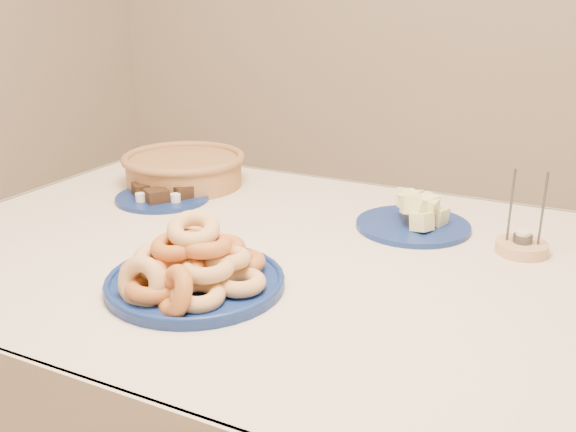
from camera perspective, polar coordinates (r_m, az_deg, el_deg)
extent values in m
cylinder|color=brown|center=(2.16, -11.37, -5.87)|extent=(0.06, 0.06, 0.72)
cube|color=silver|center=(1.35, 0.95, -3.75)|extent=(1.70, 1.10, 0.02)
cube|color=silver|center=(1.88, 8.23, -1.40)|extent=(1.70, 0.01, 0.28)
cube|color=silver|center=(1.90, -22.82, -2.51)|extent=(0.01, 1.10, 0.28)
cylinder|color=navy|center=(1.21, -8.23, -5.91)|extent=(0.38, 0.38, 0.02)
torus|color=navy|center=(1.21, -8.25, -5.54)|extent=(0.39, 0.39, 0.01)
torus|color=tan|center=(1.15, -4.34, -5.87)|extent=(0.12, 0.12, 0.03)
torus|color=#A25424|center=(1.23, -4.25, -4.24)|extent=(0.12, 0.12, 0.04)
torus|color=#A25424|center=(1.28, -6.67, -3.25)|extent=(0.13, 0.13, 0.03)
torus|color=tan|center=(1.28, -10.23, -3.51)|extent=(0.12, 0.12, 0.04)
torus|color=#A25424|center=(1.22, -12.53, -4.76)|extent=(0.14, 0.14, 0.03)
torus|color=#A25424|center=(1.15, -11.95, -6.37)|extent=(0.10, 0.11, 0.04)
torus|color=tan|center=(1.12, -8.03, -6.89)|extent=(0.14, 0.14, 0.04)
torus|color=tan|center=(1.18, -5.62, -3.80)|extent=(0.14, 0.14, 0.04)
torus|color=#A25424|center=(1.22, -6.02, -2.87)|extent=(0.11, 0.11, 0.03)
torus|color=tan|center=(1.24, -8.22, -2.60)|extent=(0.10, 0.10, 0.03)
torus|color=#A25424|center=(1.23, -10.37, -3.02)|extent=(0.13, 0.12, 0.04)
torus|color=tan|center=(1.18, -11.37, -3.97)|extent=(0.14, 0.14, 0.06)
torus|color=#A25424|center=(1.14, -9.77, -4.71)|extent=(0.13, 0.13, 0.05)
torus|color=tan|center=(1.14, -7.18, -4.66)|extent=(0.10, 0.10, 0.04)
torus|color=#A25424|center=(1.16, -7.36, -2.67)|extent=(0.14, 0.14, 0.04)
torus|color=tan|center=(1.21, -8.06, -1.81)|extent=(0.11, 0.11, 0.05)
torus|color=#A25424|center=(1.17, -9.83, -2.55)|extent=(0.13, 0.14, 0.05)
torus|color=tan|center=(1.16, -8.41, -1.17)|extent=(0.13, 0.14, 0.06)
torus|color=tan|center=(1.14, -12.88, -5.83)|extent=(0.10, 0.06, 0.10)
torus|color=#A25424|center=(1.10, -10.03, -6.71)|extent=(0.12, 0.11, 0.10)
cylinder|color=navy|center=(1.52, 11.03, -0.83)|extent=(0.30, 0.30, 0.01)
cube|color=#DFE490|center=(1.51, 13.13, 0.07)|extent=(0.05, 0.05, 0.05)
cube|color=#DFE490|center=(1.53, 10.52, 1.60)|extent=(0.06, 0.06, 0.05)
cube|color=#DFE490|center=(1.49, 12.30, 1.04)|extent=(0.06, 0.06, 0.05)
cube|color=#DFE490|center=(1.46, 11.81, -0.50)|extent=(0.06, 0.06, 0.05)
cube|color=#DFE490|center=(1.48, 10.86, 0.97)|extent=(0.06, 0.06, 0.05)
cube|color=#DFE490|center=(1.48, 11.64, 0.93)|extent=(0.06, 0.06, 0.05)
cube|color=#DFE490|center=(1.51, 11.07, 1.34)|extent=(0.06, 0.05, 0.05)
cube|color=#DFE490|center=(1.50, 10.80, 1.29)|extent=(0.06, 0.06, 0.05)
cube|color=#DFE490|center=(1.51, 10.83, 1.39)|extent=(0.05, 0.05, 0.05)
cube|color=#DFE490|center=(1.49, 12.33, 0.97)|extent=(0.05, 0.05, 0.05)
cylinder|color=navy|center=(1.72, -11.08, 1.63)|extent=(0.30, 0.30, 0.01)
cube|color=black|center=(1.73, -12.68, 2.35)|extent=(0.08, 0.08, 0.03)
cube|color=black|center=(1.67, -11.60, 1.81)|extent=(0.08, 0.08, 0.03)
cube|color=black|center=(1.75, -10.48, 2.72)|extent=(0.07, 0.07, 0.03)
cube|color=black|center=(1.69, -9.34, 2.21)|extent=(0.07, 0.07, 0.03)
cylinder|color=white|center=(1.78, -11.93, 2.74)|extent=(0.03, 0.03, 0.02)
cylinder|color=white|center=(1.68, -12.99, 1.62)|extent=(0.03, 0.03, 0.02)
cylinder|color=white|center=(1.66, -9.97, 1.61)|extent=(0.03, 0.03, 0.02)
cylinder|color=brown|center=(1.83, -9.21, 3.89)|extent=(0.33, 0.33, 0.08)
torus|color=brown|center=(1.82, -9.28, 5.13)|extent=(0.35, 0.35, 0.02)
cylinder|color=tan|center=(1.43, 20.04, -2.66)|extent=(0.11, 0.11, 0.02)
cylinder|color=#44444A|center=(1.43, 20.14, -1.89)|extent=(0.04, 0.04, 0.02)
cylinder|color=white|center=(1.42, 20.20, -1.42)|extent=(0.03, 0.03, 0.01)
cylinder|color=#44444A|center=(1.41, 19.21, 0.91)|extent=(0.01, 0.01, 0.16)
cylinder|color=#44444A|center=(1.40, 21.72, 0.58)|extent=(0.01, 0.01, 0.16)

